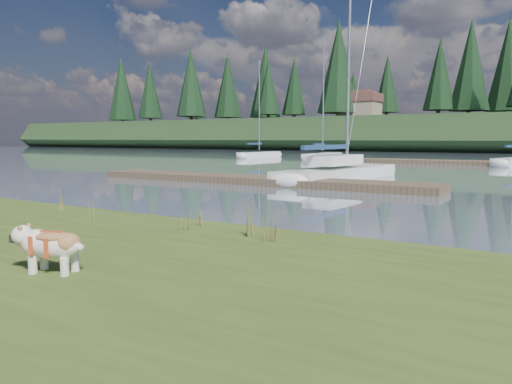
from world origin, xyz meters
The scene contains 20 objects.
ground centered at (0.00, 30.00, 0.00)m, with size 200.00×200.00×0.00m, color slate.
ridge centered at (0.00, 73.00, 2.50)m, with size 200.00×20.00×5.00m, color #1D3218.
bulldog centered at (2.40, -5.48, 0.70)m, with size 0.95×0.59×0.56m.
sailboat_main centered at (-1.50, 13.53, 0.42)m, with size 2.72×10.24×14.43m.
dock_near centered at (-4.00, 9.00, 0.15)m, with size 16.00×2.00×0.30m, color #4C3D2C.
dock_far centered at (2.00, 30.00, 0.15)m, with size 26.00×2.20×0.30m, color #4C3D2C.
sailboat_bg_0 centered at (-18.51, 33.70, 0.33)m, with size 1.79×6.58×9.60m.
sailboat_bg_1 centered at (-11.59, 33.47, 0.33)m, with size 1.96×7.52×11.16m.
weed_0 centered at (-0.26, -2.66, 0.59)m, with size 0.17×0.14×0.58m.
weed_1 centered at (1.92, -2.04, 0.53)m, with size 0.17×0.14×0.43m.
weed_2 centered at (3.20, -2.35, 0.65)m, with size 0.17×0.14×0.72m.
weed_3 centered at (-1.92, -2.13, 0.60)m, with size 0.17×0.14×0.59m.
weed_4 centered at (1.95, -2.49, 0.50)m, with size 0.17×0.14×0.36m.
weed_5 centered at (3.77, -2.64, 0.62)m, with size 0.17×0.14×0.65m.
mud_lip centered at (0.00, -1.60, 0.07)m, with size 60.00×0.50×0.14m, color #33281C.
conifer_0 centered at (-55.00, 67.00, 12.64)m, with size 5.72×5.72×14.15m.
conifer_1 centered at (-40.00, 71.00, 11.28)m, with size 4.40×4.40×11.30m.
conifer_2 centered at (-25.00, 68.00, 13.54)m, with size 6.60×6.60×16.05m.
conifer_3 centered at (-10.00, 72.00, 11.74)m, with size 4.84×4.84×12.25m.
house_0 centered at (-22.00, 70.00, 7.31)m, with size 6.30×5.30×4.65m.
Camera 1 is at (7.58, -9.13, 1.95)m, focal length 35.00 mm.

